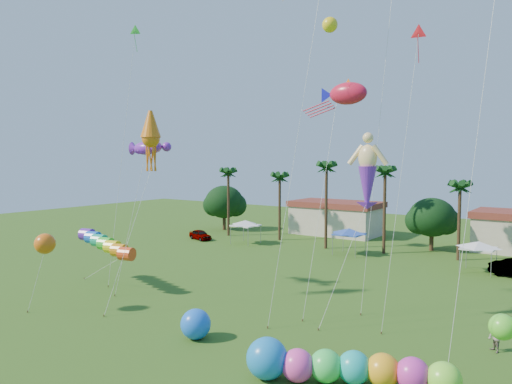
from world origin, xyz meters
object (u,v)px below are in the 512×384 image
Objects in this scene: car_a at (200,235)px; spectator_b at (495,338)px; blue_ball at (196,324)px; caterpillar_inflatable at (342,367)px.

car_a is 2.34× the size of spectator_b.
blue_ball reaches higher than car_a.
car_a is 2.11× the size of blue_ball.
blue_ball reaches higher than spectator_b.
blue_ball is at bearing -104.30° from spectator_b.
blue_ball is (-15.42, -8.36, 0.09)m from spectator_b.
car_a is 44.52m from spectator_b.
caterpillar_inflatable reaches higher than car_a.
caterpillar_inflatable is at bearing -74.13° from spectator_b.
spectator_b is at bearing -98.54° from car_a.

